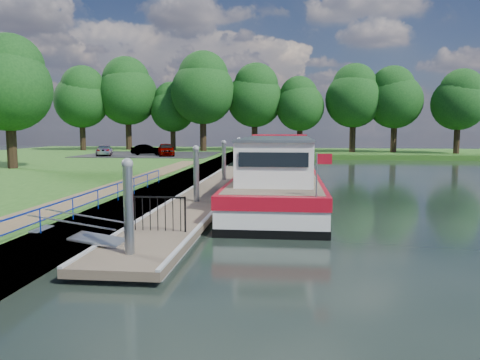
# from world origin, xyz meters

# --- Properties ---
(ground) EXTENTS (160.00, 160.00, 0.00)m
(ground) POSITION_xyz_m (0.00, 0.00, 0.00)
(ground) COLOR black
(ground) RESTS_ON ground
(bank_edge) EXTENTS (1.10, 90.00, 0.78)m
(bank_edge) POSITION_xyz_m (-2.55, 15.00, 0.39)
(bank_edge) COLOR #473D2D
(bank_edge) RESTS_ON ground
(far_bank) EXTENTS (60.00, 18.00, 0.60)m
(far_bank) POSITION_xyz_m (12.00, 52.00, 0.30)
(far_bank) COLOR #235117
(far_bank) RESTS_ON ground
(footpath) EXTENTS (1.60, 40.00, 0.05)m
(footpath) POSITION_xyz_m (-4.40, 8.00, 0.80)
(footpath) COLOR brown
(footpath) RESTS_ON riverbank
(carpark) EXTENTS (14.00, 12.00, 0.06)m
(carpark) POSITION_xyz_m (-11.00, 38.00, 0.81)
(carpark) COLOR black
(carpark) RESTS_ON riverbank
(blue_fence) EXTENTS (0.04, 18.04, 0.72)m
(blue_fence) POSITION_xyz_m (-2.75, 3.00, 1.31)
(blue_fence) COLOR #0C2DBF
(blue_fence) RESTS_ON riverbank
(pontoon) EXTENTS (2.50, 30.00, 0.56)m
(pontoon) POSITION_xyz_m (0.00, 13.00, 0.18)
(pontoon) COLOR brown
(pontoon) RESTS_ON ground
(mooring_piles) EXTENTS (0.30, 27.30, 3.55)m
(mooring_piles) POSITION_xyz_m (0.00, 13.00, 1.28)
(mooring_piles) COLOR gray
(mooring_piles) RESTS_ON ground
(gangway) EXTENTS (2.58, 1.00, 0.92)m
(gangway) POSITION_xyz_m (-1.85, 0.50, 0.63)
(gangway) COLOR #A5A8AD
(gangway) RESTS_ON ground
(gate_panel) EXTENTS (1.85, 0.05, 1.15)m
(gate_panel) POSITION_xyz_m (-0.00, 2.20, 1.15)
(gate_panel) COLOR black
(gate_panel) RESTS_ON ground
(barge) EXTENTS (4.36, 21.15, 4.78)m
(barge) POSITION_xyz_m (3.60, 13.57, 1.09)
(barge) COLOR black
(barge) RESTS_ON ground
(horizon_trees) EXTENTS (54.38, 10.03, 12.87)m
(horizon_trees) POSITION_xyz_m (-1.61, 48.68, 7.95)
(horizon_trees) COLOR #332316
(horizon_trees) RESTS_ON ground
(bank_tree_a) EXTENTS (6.12, 6.12, 9.72)m
(bank_tree_a) POSITION_xyz_m (-15.99, 20.08, 7.02)
(bank_tree_a) COLOR #332316
(bank_tree_a) RESTS_ON riverbank
(car_a) EXTENTS (2.78, 4.24, 1.34)m
(car_a) POSITION_xyz_m (-8.59, 35.29, 1.51)
(car_a) COLOR #999999
(car_a) RESTS_ON carpark
(car_b) EXTENTS (3.60, 2.37, 1.12)m
(car_b) POSITION_xyz_m (-11.03, 36.59, 1.40)
(car_b) COLOR #999999
(car_b) RESTS_ON carpark
(car_c) EXTENTS (2.65, 4.12, 1.11)m
(car_c) POSITION_xyz_m (-15.15, 35.08, 1.39)
(car_c) COLOR #999999
(car_c) RESTS_ON carpark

